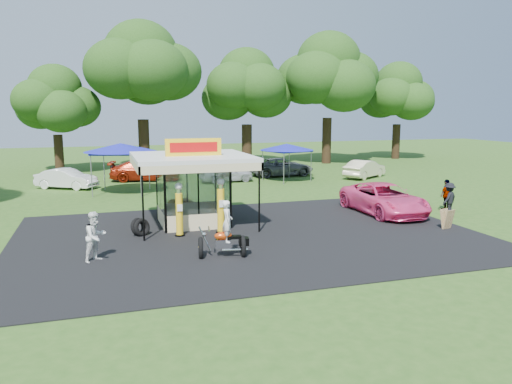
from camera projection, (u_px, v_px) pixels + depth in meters
The scene contains 25 objects.
ground at pixel (265, 248), 20.09m from camera, with size 120.00×120.00×0.00m, color #2A5119.
asphalt_apron at pixel (250, 235), 21.96m from camera, with size 20.00×14.00×0.04m, color black.
gas_station_kiosk at pixel (192, 188), 23.89m from camera, with size 5.40×5.40×4.18m.
gas_pump_left at pixel (179, 211), 21.67m from camera, with size 0.45×0.45×2.39m.
gas_pump_right at pixel (221, 207), 22.24m from camera, with size 0.47×0.47×2.52m.
motorcycle at pixel (226, 234), 18.70m from camera, with size 1.97×1.18×2.26m.
spare_tires at pixel (140, 227), 21.87m from camera, with size 1.02×0.95×0.83m.
a_frame_sign at pixel (447, 219), 23.08m from camera, with size 0.57×0.58×0.94m.
kiosk_car at pixel (185, 206), 26.18m from camera, with size 1.13×2.82×0.96m, color yellow.
pink_sedan at pixel (384, 199), 26.48m from camera, with size 2.68×5.80×1.61m, color #FF458C.
spectator_west at pixel (95, 237), 18.15m from camera, with size 0.91×0.70×1.86m, color white.
spectator_east_a at pixel (449, 198), 26.39m from camera, with size 1.09×0.63×1.69m, color black.
spectator_east_b at pixel (447, 195), 27.41m from camera, with size 1.01×0.42×1.72m, color gray.
bg_car_a at pixel (66, 179), 34.90m from camera, with size 1.49×4.27×1.41m, color white.
bg_car_b at pixel (145, 171), 38.72m from camera, with size 2.19×5.38×1.56m, color #9A210B.
bg_car_c at pixel (226, 173), 38.09m from camera, with size 1.65×4.09×1.39m, color #B6B7BC.
bg_car_d at pixel (282, 167), 41.54m from camera, with size 2.47×5.36×1.49m, color #5B5B5D.
bg_car_e at pixel (365, 169), 40.35m from camera, with size 1.54×4.41×1.45m, color beige.
tent_west at pixel (121, 148), 32.71m from camera, with size 4.73×4.73×3.31m.
tent_east at pixel (287, 147), 38.32m from camera, with size 4.13×4.13×2.89m.
oak_far_b at pixel (56, 105), 43.08m from camera, with size 7.66×7.66×9.13m.
oak_far_c at pixel (142, 78), 44.45m from camera, with size 11.02×11.02×12.99m.
oak_far_d at pixel (247, 93), 48.69m from camera, with size 9.36×9.36×11.14m.
oak_far_e at pixel (328, 82), 50.07m from camera, with size 10.82×10.82×12.88m.
oak_far_f at pixel (398, 98), 55.06m from camera, with size 8.65×8.65×10.43m.
Camera 1 is at (-6.23, -18.42, 5.53)m, focal length 35.00 mm.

